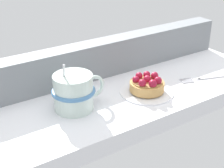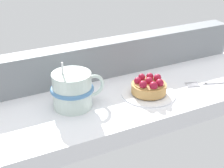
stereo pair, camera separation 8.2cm
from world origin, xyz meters
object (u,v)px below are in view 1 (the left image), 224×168
at_px(dessert_plate, 147,91).
at_px(coffee_mug, 74,92).
at_px(dessert_fork, 208,78).
at_px(raspberry_tart, 147,84).

distance_m(dessert_plate, coffee_mug, 0.20).
bearing_deg(dessert_fork, dessert_plate, 171.65).
bearing_deg(raspberry_tart, dessert_plate, 84.70).
height_order(raspberry_tart, coffee_mug, coffee_mug).
relative_size(dessert_plate, coffee_mug, 1.03).
height_order(dessert_plate, coffee_mug, coffee_mug).
relative_size(raspberry_tart, coffee_mug, 0.66).
height_order(coffee_mug, dessert_fork, coffee_mug).
distance_m(raspberry_tart, dessert_fork, 0.20).
bearing_deg(raspberry_tart, dessert_fork, -8.22).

